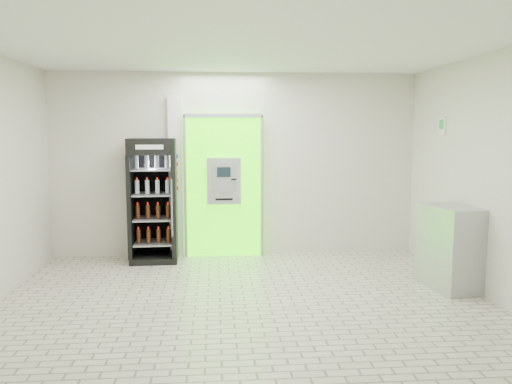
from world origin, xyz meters
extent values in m
plane|color=beige|center=(0.00, 0.00, 0.00)|extent=(6.00, 6.00, 0.00)
plane|color=beige|center=(0.00, 2.50, 1.50)|extent=(6.00, 0.00, 6.00)
plane|color=beige|center=(0.00, -2.50, 1.50)|extent=(6.00, 0.00, 6.00)
plane|color=beige|center=(3.00, 0.00, 1.50)|extent=(0.00, 5.00, 5.00)
plane|color=white|center=(0.00, 0.00, 3.00)|extent=(6.00, 6.00, 0.00)
cube|color=#39EF00|center=(-0.20, 2.43, 1.15)|extent=(1.20, 0.12, 2.30)
cube|color=gray|center=(-0.20, 2.36, 2.30)|extent=(1.28, 0.04, 0.06)
cube|color=gray|center=(-0.83, 2.36, 1.15)|extent=(0.04, 0.04, 2.30)
cube|color=gray|center=(0.43, 2.36, 1.15)|extent=(0.04, 0.04, 2.30)
cube|color=black|center=(-0.10, 2.38, 0.50)|extent=(0.62, 0.01, 0.67)
cube|color=black|center=(-0.54, 2.38, 1.98)|extent=(0.22, 0.01, 0.18)
cube|color=#A4A7AC|center=(-0.20, 2.32, 1.25)|extent=(0.55, 0.12, 0.75)
cube|color=black|center=(-0.20, 2.25, 1.40)|extent=(0.22, 0.01, 0.16)
cube|color=gray|center=(-0.20, 2.25, 1.12)|extent=(0.16, 0.01, 0.12)
cube|color=black|center=(-0.04, 2.25, 1.28)|extent=(0.09, 0.01, 0.02)
cube|color=black|center=(-0.20, 2.25, 0.96)|extent=(0.28, 0.01, 0.03)
cube|color=silver|center=(-0.98, 2.45, 1.30)|extent=(0.22, 0.10, 2.60)
cube|color=#193FB2|center=(-0.98, 2.40, 1.65)|extent=(0.09, 0.01, 0.06)
cube|color=red|center=(-0.98, 2.40, 1.52)|extent=(0.09, 0.01, 0.06)
cube|color=yellow|center=(-0.98, 2.40, 1.39)|extent=(0.09, 0.01, 0.06)
cube|color=orange|center=(-0.98, 2.40, 1.26)|extent=(0.09, 0.01, 0.06)
cube|color=red|center=(-0.98, 2.40, 1.13)|extent=(0.09, 0.01, 0.06)
cube|color=black|center=(-1.31, 2.16, 0.97)|extent=(0.75, 0.69, 1.94)
cube|color=black|center=(-1.31, 2.47, 0.97)|extent=(0.73, 0.08, 1.94)
cube|color=#B41909|center=(-1.31, 1.83, 1.81)|extent=(0.71, 0.03, 0.23)
cube|color=white|center=(-1.31, 1.83, 1.81)|extent=(0.41, 0.02, 0.07)
cube|color=black|center=(-1.31, 2.16, 0.05)|extent=(0.75, 0.69, 0.10)
cylinder|color=gray|center=(-1.00, 1.81, 0.89)|extent=(0.02, 0.02, 0.87)
cube|color=gray|center=(-1.31, 2.16, 0.29)|extent=(0.63, 0.59, 0.02)
cube|color=gray|center=(-1.31, 2.16, 0.68)|extent=(0.63, 0.59, 0.02)
cube|color=gray|center=(-1.31, 2.16, 1.07)|extent=(0.63, 0.59, 0.02)
cube|color=gray|center=(-1.31, 2.16, 1.46)|extent=(0.63, 0.59, 0.02)
cube|color=#A4A7AC|center=(2.72, 0.40, 0.54)|extent=(0.67, 0.90, 1.09)
cube|color=gray|center=(2.44, 0.40, 0.60)|extent=(0.14, 0.79, 0.01)
cube|color=white|center=(2.99, 1.40, 2.12)|extent=(0.02, 0.22, 0.26)
cube|color=#0D8F36|center=(2.98, 1.40, 2.15)|extent=(0.00, 0.14, 0.14)
camera|label=1|loc=(-0.33, -5.72, 2.04)|focal=35.00mm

